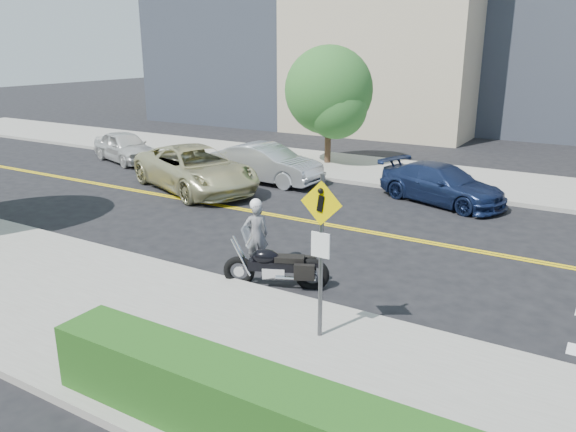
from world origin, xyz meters
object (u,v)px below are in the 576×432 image
(pedestrian_sign, at_px, (321,241))
(suv, at_px, (195,169))
(parked_car_white, at_px, (125,147))
(parked_car_blue, at_px, (442,184))
(parked_car_silver, at_px, (266,163))
(motorcyclist, at_px, (256,233))
(motorcycle, at_px, (276,257))

(pedestrian_sign, height_order, suv, pedestrian_sign)
(parked_car_white, xyz_separation_m, parked_car_blue, (14.53, 0.53, -0.04))
(parked_car_silver, xyz_separation_m, parked_car_blue, (6.76, 0.56, -0.09))
(motorcyclist, bearing_deg, parked_car_blue, -145.35)
(suv, bearing_deg, motorcycle, -107.24)
(motorcycle, xyz_separation_m, parked_car_silver, (-5.62, 8.24, 0.05))
(motorcycle, bearing_deg, motorcyclist, 119.25)
(motorcyclist, height_order, parked_car_white, motorcyclist)
(motorcycle, bearing_deg, parked_car_silver, 100.34)
(pedestrian_sign, bearing_deg, motorcyclist, 140.63)
(motorcyclist, distance_m, motorcycle, 1.34)
(parked_car_silver, bearing_deg, motorcycle, -143.59)
(motorcyclist, xyz_separation_m, suv, (-6.13, 5.05, -0.04))
(pedestrian_sign, xyz_separation_m, parked_car_silver, (-7.61, 9.95, -1.22))
(suv, height_order, parked_car_silver, suv)
(pedestrian_sign, relative_size, parked_car_silver, 0.66)
(parked_car_blue, bearing_deg, motorcyclist, -176.82)
(motorcycle, distance_m, suv, 9.28)
(motorcycle, height_order, parked_car_white, motorcycle)
(suv, bearing_deg, parked_car_white, 90.51)
(suv, relative_size, parked_car_white, 1.43)
(motorcyclist, relative_size, parked_car_silver, 0.38)
(motorcycle, bearing_deg, suv, 116.94)
(parked_car_silver, bearing_deg, motorcyclist, -146.44)
(parked_car_blue, bearing_deg, pedestrian_sign, -156.74)
(motorcycle, height_order, parked_car_silver, parked_car_silver)
(pedestrian_sign, xyz_separation_m, parked_car_blue, (-0.85, 10.51, -1.31))
(motorcycle, bearing_deg, pedestrian_sign, -64.62)
(parked_car_silver, bearing_deg, suv, 148.56)
(motorcyclist, relative_size, parked_car_white, 0.42)
(pedestrian_sign, relative_size, parked_car_blue, 0.67)
(parked_car_blue, bearing_deg, parked_car_silver, 113.40)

